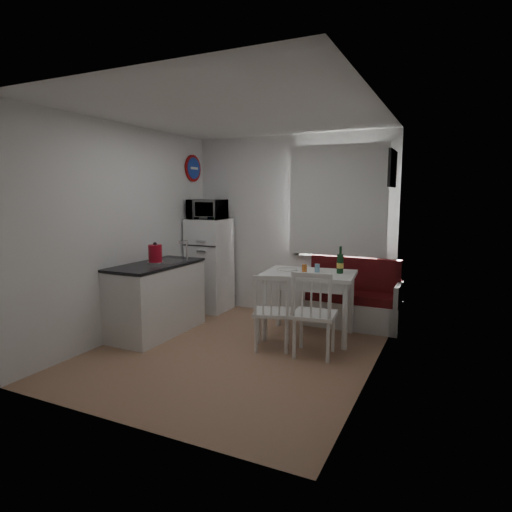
{
  "coord_description": "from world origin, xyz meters",
  "views": [
    {
      "loc": [
        2.2,
        -4.09,
        1.75
      ],
      "look_at": [
        0.03,
        0.5,
        1.02
      ],
      "focal_mm": 30.0,
      "sensor_mm": 36.0,
      "label": 1
    }
  ],
  "objects_px": {
    "chair_right": "(312,305)",
    "microwave": "(207,209)",
    "fridge": "(210,265)",
    "dining_table": "(309,280)",
    "kettle": "(155,254)",
    "wine_bottle": "(340,260)",
    "bench": "(351,304)",
    "kitchen_counter": "(157,298)",
    "chair_left": "(269,304)"
  },
  "relations": [
    {
      "from": "chair_right",
      "to": "wine_bottle",
      "type": "height_order",
      "value": "wine_bottle"
    },
    {
      "from": "bench",
      "to": "fridge",
      "type": "distance_m",
      "value": 2.19
    },
    {
      "from": "kettle",
      "to": "chair_right",
      "type": "bearing_deg",
      "value": 2.36
    },
    {
      "from": "chair_right",
      "to": "microwave",
      "type": "bearing_deg",
      "value": 143.21
    },
    {
      "from": "chair_left",
      "to": "microwave",
      "type": "xyz_separation_m",
      "value": [
        -1.52,
        1.18,
        0.99
      ]
    },
    {
      "from": "chair_right",
      "to": "fridge",
      "type": "xyz_separation_m",
      "value": [
        -2.02,
        1.23,
        0.11
      ]
    },
    {
      "from": "chair_left",
      "to": "kettle",
      "type": "relative_size",
      "value": 1.95
    },
    {
      "from": "bench",
      "to": "fridge",
      "type": "relative_size",
      "value": 0.91
    },
    {
      "from": "chair_right",
      "to": "microwave",
      "type": "distance_m",
      "value": 2.53
    },
    {
      "from": "microwave",
      "to": "wine_bottle",
      "type": "bearing_deg",
      "value": -11.05
    },
    {
      "from": "bench",
      "to": "kettle",
      "type": "bearing_deg",
      "value": -146.07
    },
    {
      "from": "bench",
      "to": "chair_left",
      "type": "height_order",
      "value": "bench"
    },
    {
      "from": "chair_left",
      "to": "chair_right",
      "type": "bearing_deg",
      "value": -19.99
    },
    {
      "from": "chair_left",
      "to": "bench",
      "type": "bearing_deg",
      "value": 45.76
    },
    {
      "from": "kitchen_counter",
      "to": "microwave",
      "type": "bearing_deg",
      "value": 89.06
    },
    {
      "from": "kitchen_counter",
      "to": "bench",
      "type": "bearing_deg",
      "value": 32.0
    },
    {
      "from": "dining_table",
      "to": "chair_right",
      "type": "distance_m",
      "value": 0.73
    },
    {
      "from": "microwave",
      "to": "kitchen_counter",
      "type": "bearing_deg",
      "value": -90.94
    },
    {
      "from": "dining_table",
      "to": "microwave",
      "type": "bearing_deg",
      "value": 157.07
    },
    {
      "from": "fridge",
      "to": "chair_left",
      "type": "bearing_deg",
      "value": -38.83
    },
    {
      "from": "bench",
      "to": "wine_bottle",
      "type": "relative_size",
      "value": 3.89
    },
    {
      "from": "fridge",
      "to": "kitchen_counter",
      "type": "bearing_deg",
      "value": -90.9
    },
    {
      "from": "bench",
      "to": "fridge",
      "type": "height_order",
      "value": "fridge"
    },
    {
      "from": "kitchen_counter",
      "to": "kettle",
      "type": "distance_m",
      "value": 0.58
    },
    {
      "from": "dining_table",
      "to": "fridge",
      "type": "height_order",
      "value": "fridge"
    },
    {
      "from": "kitchen_counter",
      "to": "fridge",
      "type": "relative_size",
      "value": 0.95
    },
    {
      "from": "bench",
      "to": "dining_table",
      "type": "distance_m",
      "value": 0.88
    },
    {
      "from": "dining_table",
      "to": "wine_bottle",
      "type": "relative_size",
      "value": 3.56
    },
    {
      "from": "chair_right",
      "to": "wine_bottle",
      "type": "bearing_deg",
      "value": 76.11
    },
    {
      "from": "kitchen_counter",
      "to": "dining_table",
      "type": "distance_m",
      "value": 1.93
    },
    {
      "from": "chair_right",
      "to": "fridge",
      "type": "distance_m",
      "value": 2.37
    },
    {
      "from": "kitchen_counter",
      "to": "microwave",
      "type": "distance_m",
      "value": 1.61
    },
    {
      "from": "wine_bottle",
      "to": "microwave",
      "type": "bearing_deg",
      "value": 168.95
    },
    {
      "from": "bench",
      "to": "chair_left",
      "type": "bearing_deg",
      "value": -115.09
    },
    {
      "from": "kettle",
      "to": "bench",
      "type": "bearing_deg",
      "value": 33.93
    },
    {
      "from": "dining_table",
      "to": "kettle",
      "type": "bearing_deg",
      "value": -163.45
    },
    {
      "from": "kettle",
      "to": "wine_bottle",
      "type": "height_order",
      "value": "kettle"
    },
    {
      "from": "fridge",
      "to": "dining_table",
      "type": "bearing_deg",
      "value": -17.67
    },
    {
      "from": "bench",
      "to": "chair_right",
      "type": "bearing_deg",
      "value": -95.32
    },
    {
      "from": "chair_left",
      "to": "kettle",
      "type": "height_order",
      "value": "kettle"
    },
    {
      "from": "kettle",
      "to": "wine_bottle",
      "type": "distance_m",
      "value": 2.26
    },
    {
      "from": "dining_table",
      "to": "chair_left",
      "type": "xyz_separation_m",
      "value": [
        -0.25,
        -0.66,
        -0.18
      ]
    },
    {
      "from": "chair_left",
      "to": "kettle",
      "type": "bearing_deg",
      "value": 164.28
    },
    {
      "from": "bench",
      "to": "kettle",
      "type": "xyz_separation_m",
      "value": [
        -2.12,
        -1.42,
        0.73
      ]
    },
    {
      "from": "bench",
      "to": "dining_table",
      "type": "relative_size",
      "value": 1.09
    },
    {
      "from": "kitchen_counter",
      "to": "microwave",
      "type": "height_order",
      "value": "microwave"
    },
    {
      "from": "chair_right",
      "to": "kitchen_counter",
      "type": "bearing_deg",
      "value": 173.85
    },
    {
      "from": "kitchen_counter",
      "to": "chair_left",
      "type": "xyz_separation_m",
      "value": [
        1.54,
        0.02,
        0.09
      ]
    },
    {
      "from": "kitchen_counter",
      "to": "dining_table",
      "type": "relative_size",
      "value": 1.13
    },
    {
      "from": "fridge",
      "to": "wine_bottle",
      "type": "height_order",
      "value": "fridge"
    }
  ]
}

